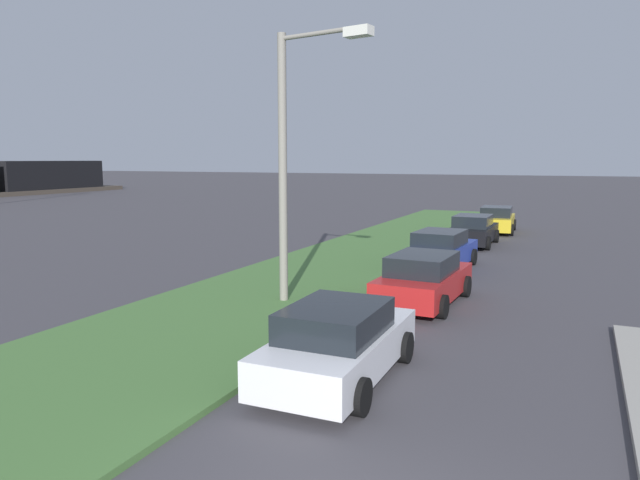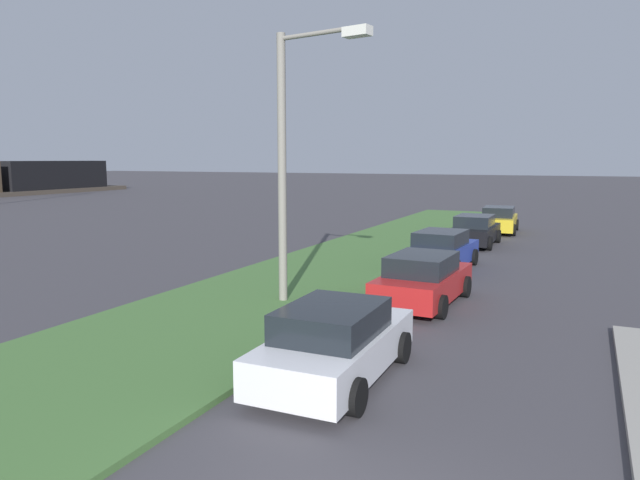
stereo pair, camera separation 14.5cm
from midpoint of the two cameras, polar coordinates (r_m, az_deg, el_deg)
name	(u,v)px [view 1 (the left image)]	position (r m, az deg, el deg)	size (l,w,h in m)	color
grass_median	(278,292)	(17.91, -4.39, -5.15)	(60.00, 6.00, 0.12)	#477238
parked_car_white	(339,343)	(10.98, 1.46, -10.12)	(4.32, 2.06, 1.47)	silver
parked_car_red	(424,279)	(16.79, 9.95, -3.85)	(4.37, 2.15, 1.47)	red
parked_car_blue	(441,250)	(22.22, 11.64, -1.00)	(4.39, 2.20, 1.47)	#23389E
parked_car_black	(473,230)	(28.72, 14.73, 0.91)	(4.31, 2.03, 1.47)	black
parked_car_yellow	(496,220)	(34.19, 16.90, 1.93)	(4.40, 2.21, 1.47)	gold
streetlight	(293,149)	(16.00, -2.96, 8.92)	(0.75, 2.86, 7.50)	gray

